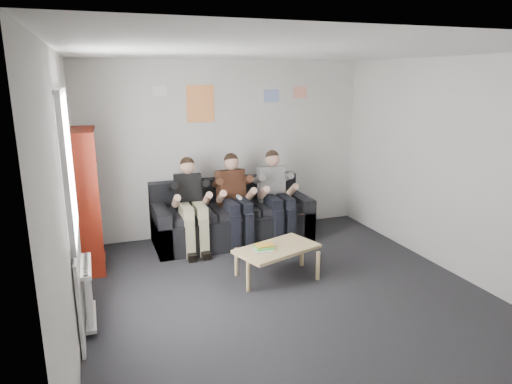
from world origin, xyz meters
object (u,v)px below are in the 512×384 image
at_px(person_left, 191,205).
at_px(person_middle, 235,200).
at_px(coffee_table, 277,251).
at_px(sofa, 231,219).
at_px(bookshelf, 89,200).
at_px(person_right, 276,196).

xyz_separation_m(person_left, person_middle, (0.66, -0.00, 0.01)).
bearing_deg(coffee_table, sofa, 94.91).
bearing_deg(person_middle, coffee_table, -91.84).
bearing_deg(person_left, coffee_table, -52.46).
xyz_separation_m(bookshelf, person_left, (1.36, 0.14, -0.24)).
height_order(bookshelf, person_right, bookshelf).
bearing_deg(person_middle, bookshelf, 176.31).
relative_size(person_middle, person_right, 0.99).
distance_m(coffee_table, person_middle, 1.35).
xyz_separation_m(bookshelf, person_right, (2.67, 0.13, -0.23)).
relative_size(coffee_table, person_middle, 0.75).
relative_size(bookshelf, coffee_table, 1.80).
bearing_deg(coffee_table, person_left, 121.14).
bearing_deg(sofa, coffee_table, -85.09).
bearing_deg(bookshelf, sofa, 13.23).
height_order(person_middle, person_right, person_right).
height_order(sofa, person_middle, person_middle).
xyz_separation_m(bookshelf, person_middle, (2.02, 0.14, -0.23)).
distance_m(person_middle, person_right, 0.66).
relative_size(sofa, bookshelf, 1.29).
bearing_deg(person_middle, sofa, 82.47).
relative_size(person_left, person_middle, 0.99).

